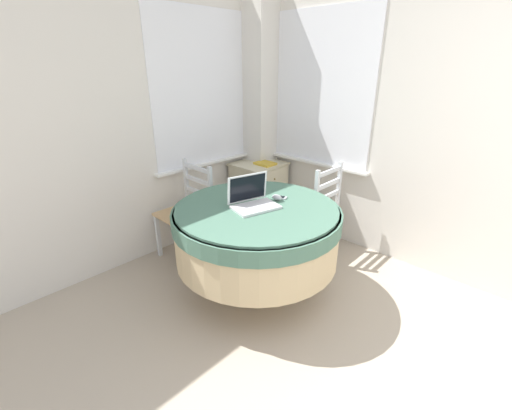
{
  "coord_description": "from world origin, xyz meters",
  "views": [
    {
      "loc": [
        -1.02,
        0.27,
        1.72
      ],
      "look_at": [
        0.81,
        2.02,
        0.67
      ],
      "focal_mm": 24.0,
      "sensor_mm": 36.0,
      "label": 1
    }
  ],
  "objects_px": {
    "dining_chair_near_right_window": "(314,209)",
    "book_on_cabinet": "(265,164)",
    "round_dining_table": "(257,229)",
    "corner_cabinet": "(259,193)",
    "computer_mouse": "(277,197)",
    "dining_chair_near_back_window": "(188,212)",
    "cell_phone": "(280,197)",
    "laptop": "(253,200)"
  },
  "relations": [
    {
      "from": "dining_chair_near_right_window",
      "to": "book_on_cabinet",
      "type": "height_order",
      "value": "dining_chair_near_right_window"
    },
    {
      "from": "cell_phone",
      "to": "round_dining_table",
      "type": "bearing_deg",
      "value": 178.68
    },
    {
      "from": "dining_chair_near_right_window",
      "to": "corner_cabinet",
      "type": "bearing_deg",
      "value": 82.14
    },
    {
      "from": "dining_chair_near_back_window",
      "to": "book_on_cabinet",
      "type": "distance_m",
      "value": 1.04
    },
    {
      "from": "computer_mouse",
      "to": "corner_cabinet",
      "type": "bearing_deg",
      "value": 49.92
    },
    {
      "from": "computer_mouse",
      "to": "dining_chair_near_right_window",
      "type": "height_order",
      "value": "dining_chair_near_right_window"
    },
    {
      "from": "round_dining_table",
      "to": "book_on_cabinet",
      "type": "distance_m",
      "value": 1.29
    },
    {
      "from": "laptop",
      "to": "corner_cabinet",
      "type": "relative_size",
      "value": 0.53
    },
    {
      "from": "dining_chair_near_right_window",
      "to": "book_on_cabinet",
      "type": "bearing_deg",
      "value": 81.06
    },
    {
      "from": "computer_mouse",
      "to": "dining_chair_near_back_window",
      "type": "bearing_deg",
      "value": 103.82
    },
    {
      "from": "round_dining_table",
      "to": "dining_chair_near_right_window",
      "type": "distance_m",
      "value": 0.88
    },
    {
      "from": "dining_chair_near_right_window",
      "to": "round_dining_table",
      "type": "bearing_deg",
      "value": -175.11
    },
    {
      "from": "corner_cabinet",
      "to": "book_on_cabinet",
      "type": "xyz_separation_m",
      "value": [
        0.0,
        -0.09,
        0.36
      ]
    },
    {
      "from": "cell_phone",
      "to": "computer_mouse",
      "type": "bearing_deg",
      "value": -164.18
    },
    {
      "from": "computer_mouse",
      "to": "round_dining_table",
      "type": "bearing_deg",
      "value": 174.55
    },
    {
      "from": "laptop",
      "to": "cell_phone",
      "type": "bearing_deg",
      "value": -6.35
    },
    {
      "from": "round_dining_table",
      "to": "cell_phone",
      "type": "height_order",
      "value": "cell_phone"
    },
    {
      "from": "laptop",
      "to": "computer_mouse",
      "type": "bearing_deg",
      "value": -11.19
    },
    {
      "from": "round_dining_table",
      "to": "cell_phone",
      "type": "xyz_separation_m",
      "value": [
        0.26,
        -0.01,
        0.19
      ]
    },
    {
      "from": "round_dining_table",
      "to": "book_on_cabinet",
      "type": "xyz_separation_m",
      "value": [
        0.99,
        0.81,
        0.16
      ]
    },
    {
      "from": "laptop",
      "to": "cell_phone",
      "type": "distance_m",
      "value": 0.28
    },
    {
      "from": "round_dining_table",
      "to": "cell_phone",
      "type": "relative_size",
      "value": 10.09
    },
    {
      "from": "computer_mouse",
      "to": "dining_chair_near_right_window",
      "type": "distance_m",
      "value": 0.75
    },
    {
      "from": "round_dining_table",
      "to": "book_on_cabinet",
      "type": "bearing_deg",
      "value": 39.47
    },
    {
      "from": "book_on_cabinet",
      "to": "corner_cabinet",
      "type": "bearing_deg",
      "value": 90.8
    },
    {
      "from": "cell_phone",
      "to": "dining_chair_near_back_window",
      "type": "relative_size",
      "value": 0.14
    },
    {
      "from": "round_dining_table",
      "to": "computer_mouse",
      "type": "height_order",
      "value": "computer_mouse"
    },
    {
      "from": "computer_mouse",
      "to": "book_on_cabinet",
      "type": "distance_m",
      "value": 1.14
    },
    {
      "from": "round_dining_table",
      "to": "dining_chair_near_back_window",
      "type": "bearing_deg",
      "value": 90.88
    },
    {
      "from": "round_dining_table",
      "to": "book_on_cabinet",
      "type": "height_order",
      "value": "round_dining_table"
    },
    {
      "from": "dining_chair_near_back_window",
      "to": "corner_cabinet",
      "type": "distance_m",
      "value": 1.0
    },
    {
      "from": "round_dining_table",
      "to": "corner_cabinet",
      "type": "height_order",
      "value": "round_dining_table"
    },
    {
      "from": "dining_chair_near_back_window",
      "to": "book_on_cabinet",
      "type": "xyz_separation_m",
      "value": [
        1.0,
        -0.06,
        0.28
      ]
    },
    {
      "from": "dining_chair_near_back_window",
      "to": "corner_cabinet",
      "type": "relative_size",
      "value": 1.26
    },
    {
      "from": "corner_cabinet",
      "to": "dining_chair_near_back_window",
      "type": "bearing_deg",
      "value": -178.31
    },
    {
      "from": "laptop",
      "to": "book_on_cabinet",
      "type": "height_order",
      "value": "laptop"
    },
    {
      "from": "dining_chair_near_right_window",
      "to": "book_on_cabinet",
      "type": "distance_m",
      "value": 0.8
    },
    {
      "from": "computer_mouse",
      "to": "book_on_cabinet",
      "type": "xyz_separation_m",
      "value": [
        0.78,
        0.83,
        -0.05
      ]
    },
    {
      "from": "computer_mouse",
      "to": "cell_phone",
      "type": "height_order",
      "value": "computer_mouse"
    },
    {
      "from": "computer_mouse",
      "to": "corner_cabinet",
      "type": "height_order",
      "value": "computer_mouse"
    },
    {
      "from": "round_dining_table",
      "to": "cell_phone",
      "type": "bearing_deg",
      "value": -1.32
    },
    {
      "from": "corner_cabinet",
      "to": "book_on_cabinet",
      "type": "bearing_deg",
      "value": -89.2
    }
  ]
}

